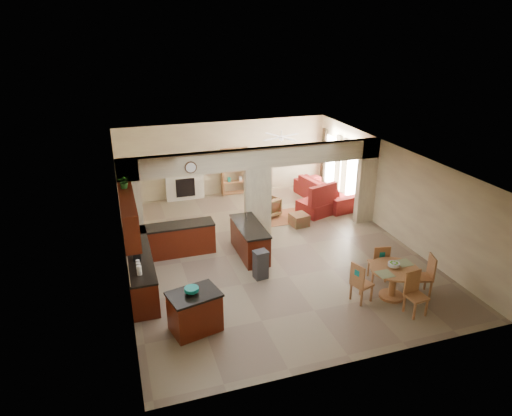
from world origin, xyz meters
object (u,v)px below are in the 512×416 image
object	(u,v)px
kitchen_island	(195,312)
sofa	(326,191)
dining_table	(393,278)
armchair	(267,207)

from	to	relation	value
kitchen_island	sofa	size ratio (longest dim) A/B	0.43
kitchen_island	dining_table	world-z (taller)	kitchen_island
dining_table	sofa	world-z (taller)	sofa
dining_table	armchair	size ratio (longest dim) A/B	1.57
kitchen_island	sofa	bearing A→B (deg)	31.51
sofa	dining_table	bearing A→B (deg)	159.21
sofa	armchair	distance (m)	2.60
kitchen_island	sofa	xyz separation A→B (m)	(6.04, 6.05, -0.05)
dining_table	sofa	distance (m)	6.39
kitchen_island	armchair	distance (m)	6.45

